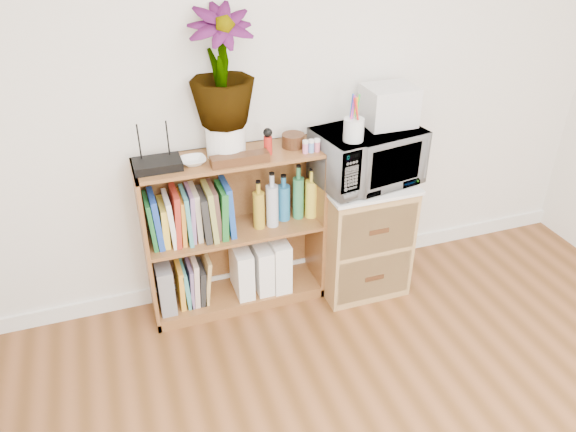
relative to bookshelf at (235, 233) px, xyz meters
name	(u,v)px	position (x,y,z in m)	size (l,w,h in m)	color
skirting_board	(286,268)	(0.35, 0.14, -0.42)	(4.00, 0.02, 0.10)	white
bookshelf	(235,233)	(0.00, 0.00, 0.00)	(1.00, 0.30, 0.95)	brown
wicker_unit	(360,235)	(0.75, -0.08, -0.12)	(0.50, 0.45, 0.70)	#9E7542
microwave	(367,156)	(0.75, -0.08, 0.40)	(0.56, 0.38, 0.31)	white
pen_cup	(354,130)	(0.61, -0.19, 0.61)	(0.11, 0.11, 0.12)	silver
small_appliance	(389,105)	(0.88, -0.04, 0.66)	(0.27, 0.22, 0.21)	silver
router	(158,164)	(-0.37, -0.02, 0.50)	(0.23, 0.16, 0.04)	black
white_bowl	(193,161)	(-0.20, -0.03, 0.49)	(0.13, 0.13, 0.03)	white
plant_pot	(226,140)	(-0.01, 0.02, 0.56)	(0.20, 0.20, 0.17)	white
potted_plant	(221,68)	(-0.01, 0.02, 0.93)	(0.32, 0.32, 0.57)	#2A6A2E
trinket_box	(240,159)	(0.03, -0.10, 0.50)	(0.30, 0.07, 0.05)	#3C2410
kokeshi_doll	(268,145)	(0.19, -0.04, 0.52)	(0.04, 0.04, 0.10)	#B21D15
wooden_bowl	(293,140)	(0.35, 0.01, 0.51)	(0.12, 0.12, 0.07)	#321E0D
paint_jars	(311,148)	(0.42, -0.09, 0.50)	(0.10, 0.04, 0.05)	pink
file_box	(165,285)	(-0.42, 0.00, -0.26)	(0.09, 0.23, 0.29)	gray
magazine_holder_left	(242,269)	(0.03, -0.01, -0.25)	(0.10, 0.24, 0.30)	white
magazine_holder_mid	(261,266)	(0.15, -0.01, -0.26)	(0.09, 0.24, 0.30)	white
magazine_holder_right	(278,261)	(0.25, -0.01, -0.24)	(0.10, 0.26, 0.32)	white
cookbooks	(191,215)	(-0.23, 0.00, 0.17)	(0.46, 0.20, 0.30)	#1B652D
liquor_bottles	(292,196)	(0.35, 0.00, 0.17)	(0.47, 0.07, 0.32)	#B89322
lower_books	(193,281)	(-0.26, 0.00, -0.28)	(0.20, 0.19, 0.29)	gold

